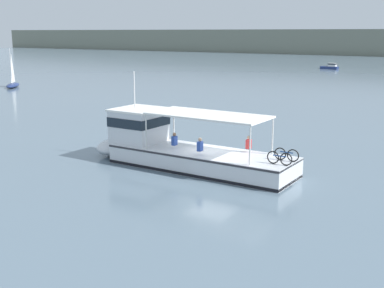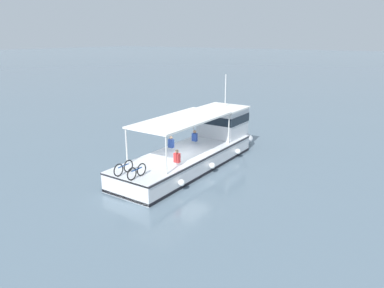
{
  "view_description": "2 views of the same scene",
  "coord_description": "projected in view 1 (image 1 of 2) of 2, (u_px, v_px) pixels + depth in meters",
  "views": [
    {
      "loc": [
        13.68,
        -23.43,
        7.58
      ],
      "look_at": [
        -1.13,
        -0.31,
        1.4
      ],
      "focal_mm": 46.64,
      "sensor_mm": 36.0,
      "label": 1
    },
    {
      "loc": [
        16.6,
        11.56,
        7.83
      ],
      "look_at": [
        -1.13,
        -0.31,
        1.4
      ],
      "focal_mm": 33.7,
      "sensor_mm": 36.0,
      "label": 2
    }
  ],
  "objects": [
    {
      "name": "ferry_main",
      "position": [
        177.0,
        148.0,
        28.77
      ],
      "size": [
        12.89,
        3.64,
        5.32
      ],
      "color": "silver",
      "rests_on": "ground"
    },
    {
      "name": "ground_plane",
      "position": [
        212.0,
        170.0,
        28.11
      ],
      "size": [
        400.0,
        400.0,
        0.0
      ],
      "primitive_type": "plane",
      "color": "slate"
    },
    {
      "name": "motorboat_horizon_east",
      "position": [
        330.0,
        67.0,
        103.77
      ],
      "size": [
        3.66,
        1.49,
        1.26
      ],
      "color": "navy",
      "rests_on": "ground"
    },
    {
      "name": "sailboat_outer_anchorage",
      "position": [
        13.0,
        84.0,
        69.57
      ],
      "size": [
        4.12,
        4.6,
        5.4
      ],
      "color": "navy",
      "rests_on": "ground"
    }
  ]
}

